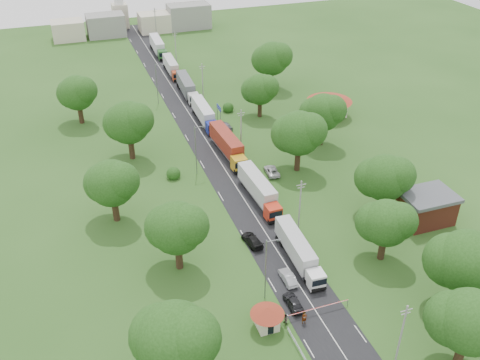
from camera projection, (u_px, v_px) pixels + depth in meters
name	position (u px, v px, depth m)	size (l,w,h in m)	color
ground	(252.00, 211.00, 90.90)	(260.00, 260.00, 0.00)	#264B19
road	(217.00, 157.00, 106.94)	(8.00, 200.00, 0.04)	black
boom_barrier	(308.00, 311.00, 70.00)	(9.22, 0.35, 1.18)	slate
guard_booth	(267.00, 315.00, 67.68)	(4.40, 4.40, 3.45)	beige
info_sign	(219.00, 110.00, 118.85)	(0.12, 3.10, 4.10)	slate
pole_0	(402.00, 333.00, 61.91)	(1.60, 0.24, 9.00)	gray
pole_1	(300.00, 204.00, 84.37)	(1.60, 0.24, 9.00)	gray
pole_2	(241.00, 130.00, 106.82)	(1.60, 0.24, 9.00)	gray
pole_3	(203.00, 81.00, 129.28)	(1.60, 0.24, 9.00)	gray
pole_4	(176.00, 47.00, 151.73)	(1.60, 0.24, 9.00)	gray
pole_5	(155.00, 21.00, 174.19)	(1.60, 0.24, 9.00)	gray
lamp_0	(267.00, 267.00, 70.43)	(2.03, 0.22, 10.00)	slate
lamp_1	(196.00, 148.00, 98.50)	(2.03, 0.22, 10.00)	slate
lamp_2	(157.00, 82.00, 126.57)	(2.03, 0.22, 10.00)	slate
tree_0	(469.00, 321.00, 60.12)	(8.80, 8.80, 11.07)	#382616
tree_1	(466.00, 261.00, 67.90)	(9.60, 9.60, 12.05)	#382616
tree_2	(386.00, 222.00, 77.04)	(8.00, 8.00, 10.10)	#382616
tree_3	(385.00, 177.00, 86.43)	(8.80, 8.80, 11.07)	#382616
tree_4	(299.00, 133.00, 98.57)	(9.60, 9.60, 12.05)	#382616
tree_5	(323.00, 112.00, 107.84)	(8.80, 8.80, 11.07)	#382616
tree_6	(260.00, 89.00, 119.83)	(8.00, 8.00, 10.10)	#382616
tree_7	(272.00, 58.00, 133.75)	(9.60, 9.60, 12.05)	#382616
tree_9	(174.00, 338.00, 57.21)	(9.60, 9.60, 12.05)	#382616
tree_10	(176.00, 227.00, 74.97)	(8.80, 8.80, 11.07)	#382616
tree_11	(111.00, 183.00, 85.03)	(8.80, 8.80, 11.07)	#382616
tree_12	(128.00, 122.00, 102.44)	(9.60, 9.60, 12.05)	#382616
tree_13	(77.00, 92.00, 116.55)	(8.80, 8.80, 11.07)	#382616
house_brick	(426.00, 207.00, 87.20)	(8.60, 6.60, 5.20)	maroon
house_cream	(329.00, 101.00, 121.48)	(10.08, 10.08, 5.80)	beige
distant_town	(138.00, 22.00, 177.47)	(52.00, 8.00, 8.00)	gray
church	(120.00, 12.00, 181.57)	(5.00, 5.00, 12.30)	beige
truck_0	(298.00, 250.00, 78.79)	(2.82, 13.90, 3.84)	white
truck_1	(259.00, 190.00, 92.62)	(3.02, 14.85, 4.11)	red
truck_2	(228.00, 145.00, 106.35)	(3.34, 15.68, 4.33)	#BB8916
truck_3	(204.00, 114.00, 119.33)	(2.64, 14.35, 3.98)	navy
truck_4	(187.00, 87.00, 132.77)	(3.10, 14.81, 4.09)	#BBBBBB
truck_5	(171.00, 66.00, 145.62)	(2.64, 13.64, 3.77)	#A33719
truck_6	(158.00, 46.00, 160.02)	(3.03, 15.21, 4.21)	#225720
car_lane_front	(293.00, 302.00, 71.59)	(1.69, 4.20, 1.43)	black
car_lane_mid	(288.00, 278.00, 75.77)	(1.44, 4.13, 1.36)	#A4A5AC
car_lane_rear	(252.00, 240.00, 82.99)	(1.96, 4.81, 1.40)	black
car_verge_near	(272.00, 171.00, 100.92)	(2.20, 4.76, 1.32)	silver
car_verge_far	(225.00, 126.00, 117.30)	(1.79, 4.44, 1.51)	slate
pedestrian_near	(304.00, 318.00, 68.83)	(0.72, 0.47, 1.96)	gray
pedestrian_booth	(285.00, 320.00, 68.73)	(0.84, 0.66, 1.73)	gray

